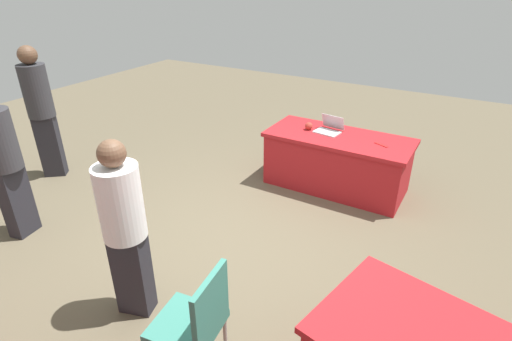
{
  "coord_description": "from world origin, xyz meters",
  "views": [
    {
      "loc": [
        -1.92,
        2.91,
        2.66
      ],
      "look_at": [
        -0.18,
        -0.12,
        0.9
      ],
      "focal_mm": 28.27,
      "sensor_mm": 36.0,
      "label": 1
    }
  ],
  "objects_px": {
    "yarn_ball": "(309,126)",
    "scissors_red": "(381,145)",
    "person_presenter": "(4,158)",
    "person_attendee_browsing": "(124,224)",
    "table_foreground": "(337,162)",
    "chair_by_pillar": "(195,321)",
    "laptop_silver": "(329,129)",
    "person_organiser": "(40,106)"
  },
  "relations": [
    {
      "from": "yarn_ball",
      "to": "person_presenter",
      "type": "bearing_deg",
      "value": 51.25
    },
    {
      "from": "table_foreground",
      "to": "yarn_ball",
      "type": "bearing_deg",
      "value": -1.92
    },
    {
      "from": "laptop_silver",
      "to": "person_organiser",
      "type": "bearing_deg",
      "value": 35.24
    },
    {
      "from": "person_presenter",
      "to": "person_attendee_browsing",
      "type": "xyz_separation_m",
      "value": [
        -1.92,
        0.21,
        -0.04
      ]
    },
    {
      "from": "person_attendee_browsing",
      "to": "yarn_ball",
      "type": "relative_size",
      "value": 15.63
    },
    {
      "from": "laptop_silver",
      "to": "yarn_ball",
      "type": "relative_size",
      "value": 3.52
    },
    {
      "from": "laptop_silver",
      "to": "table_foreground",
      "type": "bearing_deg",
      "value": 165.43
    },
    {
      "from": "person_attendee_browsing",
      "to": "laptop_silver",
      "type": "xyz_separation_m",
      "value": [
        -0.55,
        -3.02,
        -0.11
      ]
    },
    {
      "from": "scissors_red",
      "to": "yarn_ball",
      "type": "bearing_deg",
      "value": -159.03
    },
    {
      "from": "person_presenter",
      "to": "scissors_red",
      "type": "bearing_deg",
      "value": 119.85
    },
    {
      "from": "person_organiser",
      "to": "scissors_red",
      "type": "bearing_deg",
      "value": 163.04
    },
    {
      "from": "person_attendee_browsing",
      "to": "person_presenter",
      "type": "bearing_deg",
      "value": 157.36
    },
    {
      "from": "table_foreground",
      "to": "laptop_silver",
      "type": "relative_size",
      "value": 5.21
    },
    {
      "from": "person_presenter",
      "to": "yarn_ball",
      "type": "xyz_separation_m",
      "value": [
        -2.21,
        -2.76,
        -0.13
      ]
    },
    {
      "from": "person_organiser",
      "to": "person_presenter",
      "type": "bearing_deg",
      "value": 92.69
    },
    {
      "from": "yarn_ball",
      "to": "scissors_red",
      "type": "height_order",
      "value": "yarn_ball"
    },
    {
      "from": "person_organiser",
      "to": "scissors_red",
      "type": "relative_size",
      "value": 10.01
    },
    {
      "from": "laptop_silver",
      "to": "person_attendee_browsing",
      "type": "bearing_deg",
      "value": 88.18
    },
    {
      "from": "person_organiser",
      "to": "laptop_silver",
      "type": "xyz_separation_m",
      "value": [
        -3.43,
        -1.72,
        -0.24
      ]
    },
    {
      "from": "person_organiser",
      "to": "yarn_ball",
      "type": "xyz_separation_m",
      "value": [
        -3.17,
        -1.66,
        -0.23
      ]
    },
    {
      "from": "chair_by_pillar",
      "to": "yarn_ball",
      "type": "xyz_separation_m",
      "value": [
        0.57,
        -3.22,
        0.24
      ]
    },
    {
      "from": "scissors_red",
      "to": "person_presenter",
      "type": "bearing_deg",
      "value": -116.05
    },
    {
      "from": "person_organiser",
      "to": "yarn_ball",
      "type": "distance_m",
      "value": 3.58
    },
    {
      "from": "table_foreground",
      "to": "person_presenter",
      "type": "height_order",
      "value": "person_presenter"
    },
    {
      "from": "person_organiser",
      "to": "yarn_ball",
      "type": "bearing_deg",
      "value": 169.39
    },
    {
      "from": "person_attendee_browsing",
      "to": "laptop_silver",
      "type": "distance_m",
      "value": 3.07
    },
    {
      "from": "chair_by_pillar",
      "to": "laptop_silver",
      "type": "distance_m",
      "value": 3.3
    },
    {
      "from": "table_foreground",
      "to": "laptop_silver",
      "type": "height_order",
      "value": "laptop_silver"
    },
    {
      "from": "table_foreground",
      "to": "chair_by_pillar",
      "type": "xyz_separation_m",
      "value": [
        -0.14,
        3.21,
        0.18
      ]
    },
    {
      "from": "person_presenter",
      "to": "person_attendee_browsing",
      "type": "relative_size",
      "value": 1.04
    },
    {
      "from": "chair_by_pillar",
      "to": "person_attendee_browsing",
      "type": "xyz_separation_m",
      "value": [
        0.86,
        -0.26,
        0.33
      ]
    },
    {
      "from": "person_presenter",
      "to": "person_attendee_browsing",
      "type": "height_order",
      "value": "person_presenter"
    },
    {
      "from": "chair_by_pillar",
      "to": "person_presenter",
      "type": "xyz_separation_m",
      "value": [
        2.78,
        -0.46,
        0.37
      ]
    },
    {
      "from": "chair_by_pillar",
      "to": "person_attendee_browsing",
      "type": "relative_size",
      "value": 0.6
    },
    {
      "from": "person_presenter",
      "to": "person_organiser",
      "type": "relative_size",
      "value": 0.91
    },
    {
      "from": "person_attendee_browsing",
      "to": "scissors_red",
      "type": "xyz_separation_m",
      "value": [
        -1.27,
        -2.92,
        -0.14
      ]
    },
    {
      "from": "chair_by_pillar",
      "to": "person_organiser",
      "type": "height_order",
      "value": "person_organiser"
    },
    {
      "from": "table_foreground",
      "to": "person_organiser",
      "type": "bearing_deg",
      "value": 24.64
    },
    {
      "from": "person_presenter",
      "to": "scissors_red",
      "type": "xyz_separation_m",
      "value": [
        -3.19,
        -2.71,
        -0.18
      ]
    },
    {
      "from": "person_organiser",
      "to": "yarn_ball",
      "type": "relative_size",
      "value": 17.78
    },
    {
      "from": "yarn_ball",
      "to": "scissors_red",
      "type": "bearing_deg",
      "value": 177.44
    },
    {
      "from": "table_foreground",
      "to": "chair_by_pillar",
      "type": "relative_size",
      "value": 1.95
    }
  ]
}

